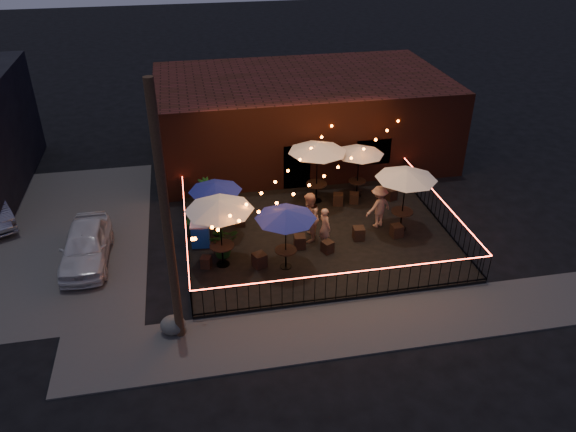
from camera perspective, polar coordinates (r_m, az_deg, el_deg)
name	(u,v)px	position (r m, az deg, el deg)	size (l,w,h in m)	color
ground	(331,267)	(20.36, 4.34, -5.18)	(110.00, 110.00, 0.00)	black
patio	(318,236)	(21.92, 3.03, -2.04)	(10.00, 8.00, 0.15)	black
sidewalk	(357,326)	(17.91, 7.03, -11.04)	(18.00, 2.50, 0.05)	#494643
parking_lot	(3,242)	(24.30, -26.96, -2.34)	(11.00, 12.00, 0.02)	#494643
brick_building	(301,117)	(28.28, 1.29, 10.06)	(14.00, 8.00, 4.00)	#3C1910
utility_pole	(167,223)	(15.46, -12.23, -0.72)	(0.26, 0.26, 8.00)	#372816
fence_front	(347,286)	(18.43, 6.01, -7.04)	(10.00, 0.04, 1.04)	black
fence_left	(187,236)	(21.11, -10.25, -2.04)	(0.04, 8.00, 1.04)	black
fence_right	(440,211)	(23.20, 15.16, 0.50)	(0.04, 8.00, 1.04)	black
festoon_lights	(294,186)	(20.25, 0.63, 3.06)	(10.02, 8.72, 1.32)	#F2560E
cafe_table_0	(219,206)	(19.03, -7.02, 1.01)	(2.61, 2.61, 2.63)	black
cafe_table_1	(215,188)	(21.04, -7.42, 2.86)	(2.08, 2.08, 2.22)	black
cafe_table_2	(286,215)	(18.89, -0.24, 0.12)	(2.49, 2.49, 2.34)	black
cafe_table_3	(318,148)	(23.12, 3.02, 6.89)	(2.51, 2.51, 2.70)	black
cafe_table_4	(406,175)	(21.53, 11.95, 4.09)	(3.04, 3.04, 2.59)	black
cafe_table_5	(359,151)	(23.88, 7.27, 6.57)	(2.46, 2.46, 2.32)	black
bistro_chair_0	(206,262)	(20.14, -8.33, -4.64)	(0.35, 0.35, 0.42)	black
bistro_chair_1	(259,260)	(19.97, -2.92, -4.48)	(0.43, 0.43, 0.51)	black
bistro_chair_2	(204,217)	(22.79, -8.52, -0.08)	(0.39, 0.39, 0.47)	black
bistro_chair_3	(240,220)	(22.41, -4.88, -0.39)	(0.40, 0.40, 0.47)	black
bistro_chair_4	(300,242)	(20.96, 1.20, -2.61)	(0.42, 0.42, 0.50)	black
bistro_chair_5	(327,247)	(20.77, 4.03, -3.13)	(0.37, 0.37, 0.44)	black
bistro_chair_6	(289,212)	(22.97, 0.09, 0.46)	(0.35, 0.35, 0.41)	black
bistro_chair_7	(338,199)	(23.89, 5.11, 1.71)	(0.42, 0.42, 0.50)	black
bistro_chair_8	(359,233)	(21.62, 7.19, -1.75)	(0.42, 0.42, 0.50)	black
bistro_chair_9	(397,231)	(22.01, 10.98, -1.48)	(0.41, 0.41, 0.49)	black
bistro_chair_10	(354,198)	(24.11, 6.72, 1.84)	(0.38, 0.38, 0.45)	black
bistro_chair_11	(391,194)	(24.63, 10.43, 2.20)	(0.40, 0.40, 0.47)	black
patron_a	(325,227)	(20.86, 3.76, -1.11)	(0.57, 0.38, 1.57)	tan
patron_b	(309,217)	(21.03, 2.15, -0.15)	(0.96, 0.74, 1.97)	#CCAF8C
patron_c	(379,206)	(22.26, 9.20, 0.96)	(1.13, 0.65, 1.74)	tan
potted_shrub_a	(223,241)	(20.46, -6.58, -2.56)	(1.09, 0.94, 1.21)	#113B0C
potted_shrub_b	(196,218)	(21.72, -9.34, -0.21)	(0.83, 0.67, 1.50)	#1B3912
potted_shrub_c	(206,195)	(23.45, -8.35, 2.14)	(0.78, 0.78, 1.39)	#0D360D
cooler	(200,235)	(21.19, -8.90, -1.90)	(0.75, 0.58, 0.93)	#1747B8
boulder	(173,325)	(17.72, -11.62, -10.78)	(0.84, 0.71, 0.65)	#4E4E49
car_white	(86,245)	(21.51, -19.87, -2.81)	(1.61, 3.99, 1.36)	white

